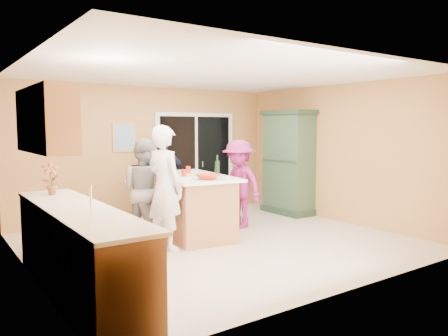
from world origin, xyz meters
TOP-DOWN VIEW (x-y plane):
  - floor at (0.00, 0.00)m, footprint 5.50×5.50m
  - ceiling at (0.00, 0.00)m, footprint 5.50×5.00m
  - wall_back at (0.00, 2.50)m, footprint 5.50×0.10m
  - wall_front at (0.00, -2.50)m, footprint 5.50×0.10m
  - wall_left at (-2.75, 0.00)m, footprint 0.10×5.00m
  - wall_right at (2.75, 0.00)m, footprint 0.10×5.00m
  - left_cabinet_run at (-2.45, -1.05)m, footprint 0.65×3.05m
  - upper_cabinets at (-2.58, -0.20)m, footprint 0.35×1.60m
  - sliding_door at (1.05, 2.46)m, footprint 1.90×0.07m
  - framed_picture at (-0.55, 2.48)m, footprint 0.46×0.04m
  - kitchen_island at (-0.15, 0.63)m, footprint 1.27×2.03m
  - green_hutch at (2.49, 1.12)m, footprint 0.61×1.16m
  - woman_white at (-0.87, 0.14)m, footprint 0.58×0.75m
  - woman_grey at (-0.92, 0.78)m, footprint 0.92×0.99m
  - woman_navy at (-0.06, 1.82)m, footprint 1.00×0.43m
  - woman_magenta at (0.86, 0.66)m, footprint 0.72×1.08m
  - serving_bowl at (-0.24, -0.02)m, footprint 0.40×0.40m
  - tulip_vase at (-2.45, 0.18)m, footprint 0.24×0.17m
  - tumbler_near at (-0.02, 0.94)m, footprint 0.10×0.10m
  - tumbler_far at (-0.38, 0.44)m, footprint 0.10×0.10m
  - wine_bottle at (0.12, 0.25)m, footprint 0.08×0.08m
  - white_plate at (-0.42, 0.32)m, footprint 0.21×0.21m

SIDE VIEW (x-z plane):
  - floor at x=0.00m, z-range 0.00..0.00m
  - left_cabinet_run at x=-2.45m, z-range -0.16..1.08m
  - kitchen_island at x=-0.15m, z-range -0.03..0.98m
  - woman_magenta at x=0.86m, z-range 0.00..1.57m
  - woman_grey at x=-0.92m, z-range 0.00..1.62m
  - woman_navy at x=-0.06m, z-range 0.00..1.70m
  - woman_white at x=-0.87m, z-range 0.00..1.82m
  - white_plate at x=-0.42m, z-range 1.01..1.02m
  - green_hutch at x=2.49m, z-range -0.03..2.11m
  - serving_bowl at x=-0.24m, z-range 1.01..1.09m
  - sliding_door at x=1.05m, z-range 0.00..2.10m
  - tumbler_near at x=-0.02m, z-range 1.01..1.13m
  - tumbler_far at x=-0.38m, z-range 1.01..1.13m
  - wine_bottle at x=0.12m, z-range 0.97..1.31m
  - tulip_vase at x=-2.45m, z-range 0.94..1.37m
  - wall_back at x=0.00m, z-range 0.00..2.60m
  - wall_front at x=0.00m, z-range 0.00..2.60m
  - wall_left at x=-2.75m, z-range 0.00..2.60m
  - wall_right at x=2.75m, z-range 0.00..2.60m
  - framed_picture at x=-0.55m, z-range 1.32..1.88m
  - upper_cabinets at x=-2.58m, z-range 1.50..2.25m
  - ceiling at x=0.00m, z-range 2.55..2.65m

